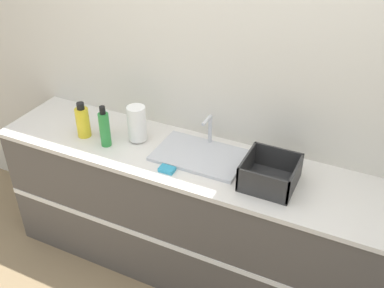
{
  "coord_description": "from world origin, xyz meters",
  "views": [
    {
      "loc": [
        0.96,
        -1.72,
        2.48
      ],
      "look_at": [
        0.01,
        0.26,
        1.06
      ],
      "focal_mm": 42.0,
      "sensor_mm": 36.0,
      "label": 1
    }
  ],
  "objects_px": {
    "sink": "(200,154)",
    "bottle_yellow": "(83,121)",
    "bottle_green": "(105,128)",
    "paper_towel_roll": "(137,124)",
    "bottle_clear": "(104,125)",
    "dish_rack": "(270,175)"
  },
  "relations": [
    {
      "from": "bottle_clear",
      "to": "bottle_green",
      "type": "distance_m",
      "value": 0.11
    },
    {
      "from": "bottle_clear",
      "to": "bottle_yellow",
      "type": "height_order",
      "value": "bottle_yellow"
    },
    {
      "from": "sink",
      "to": "bottle_green",
      "type": "xyz_separation_m",
      "value": [
        -0.58,
        -0.14,
        0.1
      ]
    },
    {
      "from": "dish_rack",
      "to": "bottle_clear",
      "type": "distance_m",
      "value": 1.1
    },
    {
      "from": "sink",
      "to": "paper_towel_roll",
      "type": "distance_m",
      "value": 0.45
    },
    {
      "from": "paper_towel_roll",
      "to": "dish_rack",
      "type": "xyz_separation_m",
      "value": [
        0.89,
        -0.07,
        -0.06
      ]
    },
    {
      "from": "dish_rack",
      "to": "bottle_green",
      "type": "distance_m",
      "value": 1.04
    },
    {
      "from": "bottle_clear",
      "to": "sink",
      "type": "bearing_deg",
      "value": 4.85
    },
    {
      "from": "bottle_green",
      "to": "bottle_yellow",
      "type": "relative_size",
      "value": 1.14
    },
    {
      "from": "bottle_clear",
      "to": "paper_towel_roll",
      "type": "bearing_deg",
      "value": 13.61
    },
    {
      "from": "paper_towel_roll",
      "to": "bottle_yellow",
      "type": "xyz_separation_m",
      "value": [
        -0.34,
        -0.1,
        -0.02
      ]
    },
    {
      "from": "paper_towel_roll",
      "to": "bottle_clear",
      "type": "height_order",
      "value": "paper_towel_roll"
    },
    {
      "from": "sink",
      "to": "bottle_yellow",
      "type": "xyz_separation_m",
      "value": [
        -0.77,
        -0.11,
        0.09
      ]
    },
    {
      "from": "paper_towel_roll",
      "to": "bottle_yellow",
      "type": "relative_size",
      "value": 1.0
    },
    {
      "from": "bottle_green",
      "to": "paper_towel_roll",
      "type": "bearing_deg",
      "value": 41.92
    },
    {
      "from": "dish_rack",
      "to": "bottle_green",
      "type": "relative_size",
      "value": 1.08
    },
    {
      "from": "bottle_yellow",
      "to": "dish_rack",
      "type": "bearing_deg",
      "value": 1.46
    },
    {
      "from": "sink",
      "to": "bottle_clear",
      "type": "xyz_separation_m",
      "value": [
        -0.65,
        -0.05,
        0.07
      ]
    },
    {
      "from": "dish_rack",
      "to": "bottle_yellow",
      "type": "distance_m",
      "value": 1.23
    },
    {
      "from": "bottle_green",
      "to": "bottle_yellow",
      "type": "distance_m",
      "value": 0.19
    },
    {
      "from": "dish_rack",
      "to": "paper_towel_roll",
      "type": "bearing_deg",
      "value": 175.37
    },
    {
      "from": "dish_rack",
      "to": "bottle_yellow",
      "type": "relative_size",
      "value": 1.24
    }
  ]
}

